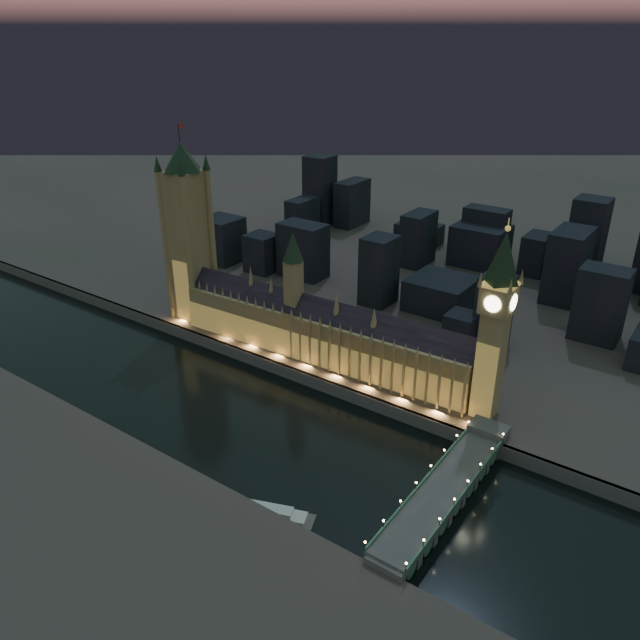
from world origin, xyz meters
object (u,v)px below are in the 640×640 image
Objects in this scene: palace_of_westminster at (319,331)px; elizabeth_tower at (497,312)px; victoria_tower at (188,226)px; westminster_bridge at (447,490)px; river_boat at (269,512)px.

palace_of_westminster is 1.87× the size of elizabeth_tower.
victoria_tower reaches higher than palace_of_westminster.
palace_of_westminster is at bearing 151.15° from westminster_bridge.
elizabeth_tower reaches higher than river_boat.
palace_of_westminster is 1.52× the size of victoria_tower.
victoria_tower is 3.16× the size of river_boat.
elizabeth_tower is 146.23m from river_boat.
elizabeth_tower is at bearing 0.10° from palace_of_westminster.
westminster_bridge reaches higher than river_boat.
victoria_tower is 1.23× the size of elizabeth_tower.
palace_of_westminster reaches higher than river_boat.
victoria_tower is 246.34m from westminster_bridge.
westminster_bridge is 81.21m from river_boat.
palace_of_westminster is 116.67m from elizabeth_tower.
westminster_bridge is at bearing -28.85° from palace_of_westminster.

